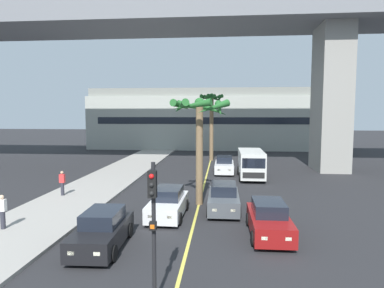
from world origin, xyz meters
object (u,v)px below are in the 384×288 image
(car_queue_fourth, at_px, (168,204))
(delivery_van, at_px, (251,163))
(car_queue_second, at_px, (102,231))
(pedestrian_mid_block, at_px, (62,183))
(car_queue_fifth, at_px, (224,198))
(palm_tree_mid_median, at_px, (199,119))
(traffic_light_median_near, at_px, (153,214))
(car_queue_front, at_px, (224,165))
(car_queue_third, at_px, (269,220))
(pedestrian_far_along, at_px, (2,211))
(palm_tree_near_median, at_px, (212,110))

(car_queue_fourth, height_order, delivery_van, delivery_van)
(car_queue_second, distance_m, pedestrian_mid_block, 9.62)
(car_queue_fifth, xyz_separation_m, delivery_van, (2.35, 9.93, 0.57))
(palm_tree_mid_median, bearing_deg, pedestrian_mid_block, 175.07)
(car_queue_fourth, relative_size, traffic_light_median_near, 0.99)
(car_queue_front, xyz_separation_m, delivery_van, (2.26, -2.27, 0.57))
(car_queue_second, distance_m, car_queue_third, 7.35)
(car_queue_front, relative_size, pedestrian_far_along, 2.54)
(car_queue_fifth, xyz_separation_m, palm_tree_mid_median, (-1.49, 1.28, 4.49))
(delivery_van, height_order, traffic_light_median_near, traffic_light_median_near)
(car_queue_second, xyz_separation_m, pedestrian_mid_block, (-5.59, 7.83, 0.28))
(delivery_van, bearing_deg, car_queue_fifth, -103.31)
(car_queue_fourth, bearing_deg, palm_tree_mid_median, 60.68)
(car_queue_front, distance_m, car_queue_second, 18.67)
(palm_tree_mid_median, height_order, pedestrian_far_along, palm_tree_mid_median)
(car_queue_fifth, xyz_separation_m, pedestrian_mid_block, (-10.59, 2.06, 0.28))
(traffic_light_median_near, bearing_deg, pedestrian_mid_block, 125.97)
(car_queue_fourth, height_order, car_queue_fifth, same)
(car_queue_front, distance_m, car_queue_third, 16.03)
(car_queue_front, bearing_deg, traffic_light_median_near, -95.48)
(palm_tree_near_median, distance_m, palm_tree_mid_median, 19.21)
(car_queue_fourth, distance_m, palm_tree_near_median, 22.52)
(car_queue_fifth, height_order, delivery_van, delivery_van)
(car_queue_fourth, xyz_separation_m, traffic_light_median_near, (0.97, -8.38, 1.99))
(pedestrian_far_along, bearing_deg, palm_tree_near_median, 70.25)
(car_queue_third, distance_m, pedestrian_mid_block, 13.91)
(car_queue_front, xyz_separation_m, pedestrian_far_along, (-10.41, -16.59, 0.28))
(car_queue_third, xyz_separation_m, traffic_light_median_near, (-4.07, -6.04, 1.99))
(car_queue_second, xyz_separation_m, traffic_light_median_near, (2.99, -3.98, 1.99))
(delivery_van, xyz_separation_m, traffic_light_median_near, (-4.37, -19.68, 1.43))
(car_queue_front, height_order, delivery_van, delivery_van)
(traffic_light_median_near, distance_m, palm_tree_near_median, 30.40)
(car_queue_third, xyz_separation_m, palm_tree_mid_median, (-3.55, 4.99, 4.49))
(pedestrian_mid_block, bearing_deg, palm_tree_near_median, 63.45)
(car_queue_third, distance_m, palm_tree_near_median, 24.98)
(pedestrian_mid_block, bearing_deg, car_queue_third, -24.55)
(car_queue_second, height_order, car_queue_fifth, same)
(car_queue_fourth, bearing_deg, delivery_van, 64.74)
(car_queue_third, bearing_deg, car_queue_front, 97.05)
(car_queue_second, height_order, pedestrian_far_along, pedestrian_far_along)
(car_queue_second, bearing_deg, pedestrian_far_along, 165.53)
(car_queue_front, xyz_separation_m, car_queue_fourth, (-3.07, -13.57, 0.00))
(car_queue_third, distance_m, palm_tree_mid_median, 7.59)
(delivery_van, relative_size, palm_tree_mid_median, 0.81)
(car_queue_front, bearing_deg, car_queue_third, -82.95)
(car_queue_second, bearing_deg, pedestrian_mid_block, 125.50)
(delivery_van, height_order, pedestrian_far_along, delivery_van)
(car_queue_second, bearing_deg, car_queue_third, 16.24)
(car_queue_second, bearing_deg, car_queue_front, 74.17)
(car_queue_second, height_order, pedestrian_mid_block, pedestrian_mid_block)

